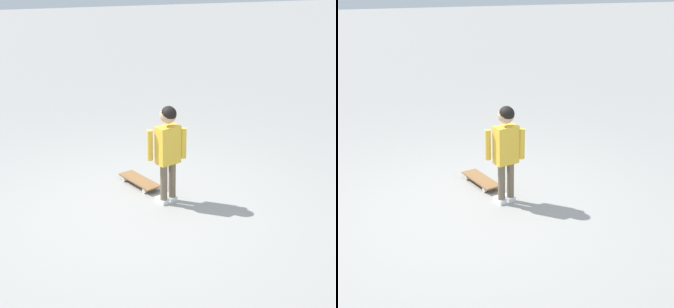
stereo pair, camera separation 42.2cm
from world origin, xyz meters
The scene contains 3 objects.
ground_plane centered at (0.00, 0.00, 0.00)m, with size 50.00×50.00×0.00m, color gray.
child_person centered at (-0.06, 0.33, 0.66)m, with size 0.23×0.40×1.06m.
skateboard centered at (-0.57, 0.18, 0.06)m, with size 0.61×0.35×0.07m.
Camera 1 is at (4.33, -1.41, 2.38)m, focal length 52.75 mm.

